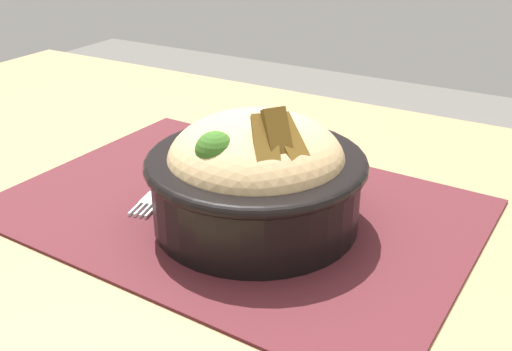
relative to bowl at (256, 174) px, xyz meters
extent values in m
cube|color=#99754C|center=(0.02, -0.01, -0.07)|extent=(1.39, 0.78, 0.04)
cylinder|color=olive|center=(0.66, -0.34, -0.45)|extent=(0.04, 0.04, 0.71)
cube|color=#47191E|center=(0.03, -0.02, -0.05)|extent=(0.47, 0.34, 0.00)
cylinder|color=black|center=(0.00, 0.00, -0.02)|extent=(0.20, 0.20, 0.07)
torus|color=black|center=(0.00, 0.00, 0.01)|extent=(0.21, 0.21, 0.01)
ellipsoid|color=tan|center=(0.00, 0.00, 0.01)|extent=(0.23, 0.23, 0.09)
sphere|color=#305C1D|center=(0.01, 0.05, 0.04)|extent=(0.04, 0.04, 0.04)
cylinder|color=orange|center=(-0.05, 0.01, 0.03)|extent=(0.02, 0.04, 0.01)
cylinder|color=orange|center=(-0.04, -0.02, 0.03)|extent=(0.03, 0.03, 0.01)
cylinder|color=orange|center=(-0.04, 0.01, 0.03)|extent=(0.03, 0.03, 0.01)
cube|color=brown|center=(-0.03, 0.04, 0.05)|extent=(0.04, 0.05, 0.05)
cube|color=brown|center=(-0.04, 0.03, 0.05)|extent=(0.04, 0.04, 0.06)
cube|color=brown|center=(-0.05, 0.02, 0.05)|extent=(0.05, 0.04, 0.04)
cube|color=beige|center=(0.13, -0.04, -0.05)|extent=(0.02, 0.06, 0.00)
cube|color=beige|center=(0.12, 0.00, -0.05)|extent=(0.01, 0.01, 0.00)
cube|color=beige|center=(0.11, 0.01, -0.05)|extent=(0.03, 0.03, 0.00)
cube|color=beige|center=(0.12, 0.04, -0.05)|extent=(0.01, 0.02, 0.00)
cube|color=beige|center=(0.11, 0.04, -0.05)|extent=(0.01, 0.02, 0.00)
cube|color=beige|center=(0.11, 0.04, -0.05)|extent=(0.01, 0.02, 0.00)
cube|color=beige|center=(0.10, 0.04, -0.05)|extent=(0.01, 0.02, 0.00)
camera|label=1|loc=(-0.25, 0.43, 0.24)|focal=41.85mm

